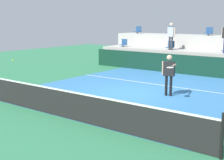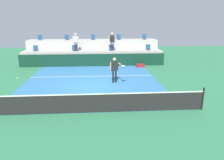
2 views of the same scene
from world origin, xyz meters
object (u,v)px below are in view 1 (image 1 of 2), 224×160
Objects in this scene: stadium_chair_lower_left at (170,46)px; stadium_chair_upper_left at (171,31)px; tennis_player at (169,71)px; spectator_leaning_on_rail at (171,34)px; stadium_chair_upper_far_left at (138,30)px; tennis_ball at (13,61)px; stadium_chair_lower_far_left at (124,43)px; stadium_chair_upper_center at (209,32)px.

stadium_chair_upper_left reaches higher than stadium_chair_lower_left.
spectator_leaning_on_rail is (-3.06, 6.19, 1.21)m from tennis_player.
stadium_chair_upper_far_left is 10.88m from tennis_player.
spectator_leaning_on_rail is at bearing -30.08° from stadium_chair_upper_far_left.
tennis_player reaches higher than tennis_ball.
stadium_chair_upper_left is 0.31× the size of tennis_player.
tennis_player is at bearing -43.86° from stadium_chair_lower_far_left.
stadium_chair_lower_far_left reaches higher than tennis_ball.
stadium_chair_upper_far_left is 5.30m from stadium_chair_upper_center.
tennis_player is (1.52, -8.38, -1.29)m from stadium_chair_upper_center.
spectator_leaning_on_rail reaches higher than stadium_chair_upper_left.
stadium_chair_upper_center reaches higher than stadium_chair_lower_left.
stadium_chair_upper_far_left reaches higher than tennis_player.
spectator_leaning_on_rail is (0.21, -0.38, 0.77)m from stadium_chair_lower_left.
stadium_chair_upper_far_left is 0.31× the size of tennis_player.
stadium_chair_upper_center reaches higher than tennis_ball.
tennis_player is at bearing 39.51° from tennis_ball.
stadium_chair_upper_center is at bearing 0.00° from stadium_chair_upper_far_left.
stadium_chair_lower_left reaches higher than tennis_player.
stadium_chair_upper_left is 0.32× the size of spectator_leaning_on_rail.
tennis_player is at bearing -50.82° from stadium_chair_upper_far_left.
tennis_ball is (2.07, -10.51, 0.02)m from stadium_chair_lower_far_left.
stadium_chair_lower_left is 0.31× the size of tennis_player.
tennis_ball is at bearing -99.64° from spectator_leaning_on_rail.
stadium_chair_lower_far_left and stadium_chair_lower_left have the same top height.
stadium_chair_upper_left is at bearing 116.69° from stadium_chair_lower_left.
stadium_chair_upper_left is at bearing 180.00° from stadium_chair_upper_center.
stadium_chair_lower_left is at bearing -26.80° from stadium_chair_upper_far_left.
stadium_chair_upper_center is (5.30, 0.00, 0.00)m from stadium_chair_upper_far_left.
tennis_player is at bearing -63.54° from stadium_chair_upper_left.
stadium_chair_upper_far_left is at bearing 99.45° from tennis_ball.
stadium_chair_lower_far_left is 0.31× the size of tennis_player.
spectator_leaning_on_rail reaches higher than stadium_chair_upper_center.
stadium_chair_upper_left is at bearing 116.46° from tennis_player.
spectator_leaning_on_rail is at bearing -5.79° from stadium_chair_lower_far_left.
stadium_chair_upper_center is (5.32, 1.80, 0.85)m from stadium_chair_lower_far_left.
stadium_chair_lower_far_left is at bearing 180.00° from stadium_chair_lower_left.
tennis_ball is (-3.25, -12.31, -0.83)m from stadium_chair_upper_center.
stadium_chair_upper_center is at bearing 0.00° from stadium_chair_upper_left.
stadium_chair_upper_left is 1.00× the size of stadium_chair_upper_center.
stadium_chair_lower_left is 1.00× the size of stadium_chair_upper_center.
stadium_chair_upper_far_left is 0.32× the size of spectator_leaning_on_rail.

